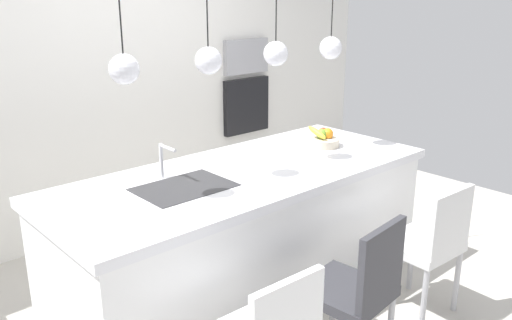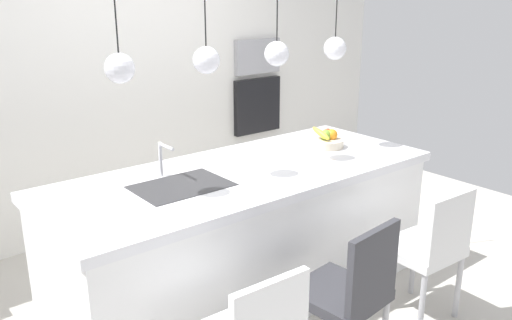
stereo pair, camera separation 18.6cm
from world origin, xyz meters
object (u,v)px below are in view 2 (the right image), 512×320
Objects in this scene: fruit_bowl at (326,140)px; oven at (257,106)px; microwave at (257,56)px; chair_middle at (349,289)px; chair_far at (430,246)px.

oven is (0.57, 1.53, -0.06)m from fruit_bowl.
microwave reaches higher than fruit_bowl.
fruit_bowl is at bearing 50.01° from chair_middle.
fruit_bowl reaches higher than chair_middle.
microwave is at bearing 60.82° from chair_middle.
fruit_bowl is 1.63m from oven.
microwave is 0.50m from oven.
chair_far is at bearing -104.81° from oven.
chair_middle is 0.75m from chair_far.
microwave is 0.61× the size of chair_far.
chair_middle is (-1.42, -2.55, -0.91)m from microwave.
chair_far is (-0.11, -1.01, -0.45)m from fruit_bowl.
chair_far is (-0.67, -2.54, -0.89)m from microwave.
microwave is (0.57, 1.53, 0.44)m from fruit_bowl.
fruit_bowl is 0.48× the size of oven.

